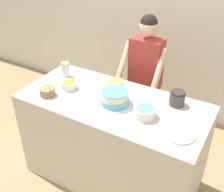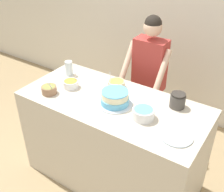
{
  "view_description": "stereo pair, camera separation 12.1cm",
  "coord_description": "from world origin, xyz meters",
  "px_view_note": "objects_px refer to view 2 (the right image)",
  "views": [
    {
      "loc": [
        1.03,
        -1.4,
        2.32
      ],
      "look_at": [
        0.02,
        0.35,
        1.03
      ],
      "focal_mm": 45.0,
      "sensor_mm": 36.0,
      "label": 1
    },
    {
      "loc": [
        1.14,
        -1.34,
        2.32
      ],
      "look_at": [
        0.02,
        0.35,
        1.03
      ],
      "focal_mm": 45.0,
      "sensor_mm": 36.0,
      "label": 2
    }
  ],
  "objects_px": {
    "frosting_bowl_orange": "(71,84)",
    "ceramic_plate": "(177,137)",
    "cake": "(115,98)",
    "frosting_bowl_yellow": "(116,84)",
    "drinking_glass": "(69,68)",
    "stoneware_jar": "(178,100)",
    "frosting_bowl_blue": "(143,113)",
    "frosting_bowl_olive": "(49,89)",
    "person_baker": "(149,72)"
  },
  "relations": [
    {
      "from": "person_baker",
      "to": "stoneware_jar",
      "type": "xyz_separation_m",
      "value": [
        0.51,
        -0.47,
        0.07
      ]
    },
    {
      "from": "person_baker",
      "to": "frosting_bowl_yellow",
      "type": "height_order",
      "value": "person_baker"
    },
    {
      "from": "frosting_bowl_olive",
      "to": "frosting_bowl_yellow",
      "type": "relative_size",
      "value": 0.89
    },
    {
      "from": "drinking_glass",
      "to": "stoneware_jar",
      "type": "bearing_deg",
      "value": 3.24
    },
    {
      "from": "cake",
      "to": "stoneware_jar",
      "type": "distance_m",
      "value": 0.53
    },
    {
      "from": "person_baker",
      "to": "frosting_bowl_orange",
      "type": "relative_size",
      "value": 10.24
    },
    {
      "from": "frosting_bowl_olive",
      "to": "frosting_bowl_blue",
      "type": "height_order",
      "value": "frosting_bowl_olive"
    },
    {
      "from": "drinking_glass",
      "to": "stoneware_jar",
      "type": "distance_m",
      "value": 1.15
    },
    {
      "from": "person_baker",
      "to": "frosting_bowl_blue",
      "type": "bearing_deg",
      "value": -65.93
    },
    {
      "from": "cake",
      "to": "drinking_glass",
      "type": "height_order",
      "value": "drinking_glass"
    },
    {
      "from": "cake",
      "to": "frosting_bowl_yellow",
      "type": "xyz_separation_m",
      "value": [
        -0.14,
        0.24,
        -0.02
      ]
    },
    {
      "from": "cake",
      "to": "frosting_bowl_yellow",
      "type": "relative_size",
      "value": 1.96
    },
    {
      "from": "frosting_bowl_blue",
      "to": "frosting_bowl_yellow",
      "type": "xyz_separation_m",
      "value": [
        -0.44,
        0.29,
        -0.01
      ]
    },
    {
      "from": "cake",
      "to": "drinking_glass",
      "type": "distance_m",
      "value": 0.71
    },
    {
      "from": "person_baker",
      "to": "frosting_bowl_olive",
      "type": "height_order",
      "value": "person_baker"
    },
    {
      "from": "person_baker",
      "to": "drinking_glass",
      "type": "bearing_deg",
      "value": -140.14
    },
    {
      "from": "frosting_bowl_orange",
      "to": "frosting_bowl_blue",
      "type": "height_order",
      "value": "frosting_bowl_orange"
    },
    {
      "from": "drinking_glass",
      "to": "frosting_bowl_yellow",
      "type": "bearing_deg",
      "value": 5.18
    },
    {
      "from": "drinking_glass",
      "to": "frosting_bowl_olive",
      "type": "bearing_deg",
      "value": -77.46
    },
    {
      "from": "frosting_bowl_blue",
      "to": "ceramic_plate",
      "type": "xyz_separation_m",
      "value": [
        0.32,
        -0.07,
        -0.04
      ]
    },
    {
      "from": "frosting_bowl_olive",
      "to": "frosting_bowl_orange",
      "type": "height_order",
      "value": "frosting_bowl_orange"
    },
    {
      "from": "frosting_bowl_yellow",
      "to": "ceramic_plate",
      "type": "distance_m",
      "value": 0.84
    },
    {
      "from": "frosting_bowl_orange",
      "to": "ceramic_plate",
      "type": "distance_m",
      "value": 1.13
    },
    {
      "from": "cake",
      "to": "stoneware_jar",
      "type": "bearing_deg",
      "value": 29.07
    },
    {
      "from": "frosting_bowl_orange",
      "to": "drinking_glass",
      "type": "relative_size",
      "value": 1.0
    },
    {
      "from": "frosting_bowl_orange",
      "to": "drinking_glass",
      "type": "distance_m",
      "value": 0.26
    },
    {
      "from": "frosting_bowl_olive",
      "to": "stoneware_jar",
      "type": "bearing_deg",
      "value": 22.48
    },
    {
      "from": "frosting_bowl_olive",
      "to": "ceramic_plate",
      "type": "distance_m",
      "value": 1.22
    },
    {
      "from": "frosting_bowl_orange",
      "to": "frosting_bowl_blue",
      "type": "relative_size",
      "value": 0.84
    },
    {
      "from": "frosting_bowl_olive",
      "to": "frosting_bowl_orange",
      "type": "bearing_deg",
      "value": 64.02
    },
    {
      "from": "frosting_bowl_orange",
      "to": "stoneware_jar",
      "type": "relative_size",
      "value": 1.15
    },
    {
      "from": "drinking_glass",
      "to": "ceramic_plate",
      "type": "bearing_deg",
      "value": -13.3
    },
    {
      "from": "person_baker",
      "to": "frosting_bowl_yellow",
      "type": "relative_size",
      "value": 9.65
    },
    {
      "from": "frosting_bowl_yellow",
      "to": "ceramic_plate",
      "type": "xyz_separation_m",
      "value": [
        0.76,
        -0.36,
        -0.03
      ]
    },
    {
      "from": "frosting_bowl_yellow",
      "to": "stoneware_jar",
      "type": "height_order",
      "value": "frosting_bowl_yellow"
    },
    {
      "from": "frosting_bowl_olive",
      "to": "ceramic_plate",
      "type": "height_order",
      "value": "frosting_bowl_olive"
    },
    {
      "from": "frosting_bowl_blue",
      "to": "stoneware_jar",
      "type": "xyz_separation_m",
      "value": [
        0.17,
        0.3,
        0.02
      ]
    },
    {
      "from": "frosting_bowl_orange",
      "to": "drinking_glass",
      "type": "height_order",
      "value": "same"
    },
    {
      "from": "cake",
      "to": "frosting_bowl_yellow",
      "type": "distance_m",
      "value": 0.28
    },
    {
      "from": "ceramic_plate",
      "to": "drinking_glass",
      "type": "bearing_deg",
      "value": 166.7
    },
    {
      "from": "frosting_bowl_yellow",
      "to": "drinking_glass",
      "type": "bearing_deg",
      "value": -174.82
    },
    {
      "from": "frosting_bowl_blue",
      "to": "frosting_bowl_yellow",
      "type": "bearing_deg",
      "value": 147.0
    },
    {
      "from": "ceramic_plate",
      "to": "stoneware_jar",
      "type": "distance_m",
      "value": 0.41
    },
    {
      "from": "cake",
      "to": "frosting_bowl_olive",
      "type": "xyz_separation_m",
      "value": [
        -0.6,
        -0.18,
        -0.02
      ]
    },
    {
      "from": "ceramic_plate",
      "to": "stoneware_jar",
      "type": "height_order",
      "value": "stoneware_jar"
    },
    {
      "from": "person_baker",
      "to": "frosting_bowl_orange",
      "type": "distance_m",
      "value": 0.85
    },
    {
      "from": "person_baker",
      "to": "drinking_glass",
      "type": "distance_m",
      "value": 0.84
    },
    {
      "from": "frosting_bowl_blue",
      "to": "stoneware_jar",
      "type": "bearing_deg",
      "value": 61.24
    },
    {
      "from": "frosting_bowl_olive",
      "to": "drinking_glass",
      "type": "bearing_deg",
      "value": 102.54
    },
    {
      "from": "frosting_bowl_olive",
      "to": "stoneware_jar",
      "type": "distance_m",
      "value": 1.15
    }
  ]
}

